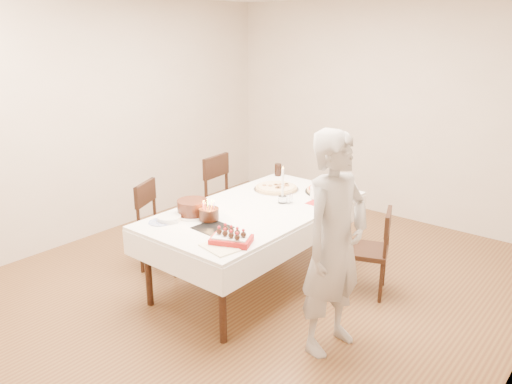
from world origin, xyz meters
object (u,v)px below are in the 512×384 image
Objects in this scene: pizza_white at (276,188)px; pizza_pepperoni at (327,190)px; pasta_bowl at (326,192)px; layer_cake at (193,207)px; person at (334,244)px; strawberry_box at (231,239)px; chair_left_savory at (231,200)px; taper_candle at (283,185)px; dining_table at (256,245)px; cola_glass at (278,170)px; birthday_cake at (209,210)px; chair_left_dessert at (165,226)px; chair_right_savory at (366,251)px.

pizza_white is 0.52m from pizza_pepperoni.
layer_cake is at bearing -120.00° from pasta_bowl.
person is 5.46× the size of strawberry_box.
chair_left_savory is 1.08m from taper_candle.
cola_glass is (-0.48, 0.98, 0.44)m from dining_table.
dining_table is 0.70m from birthday_cake.
chair_left_dessert reaches higher than pizza_white.
pizza_pepperoni is (0.45, 0.26, 0.00)m from pizza_white.
cola_glass is at bearing 116.19° from dining_table.
chair_right_savory is at bearing 38.48° from layer_cake.
taper_candle is at bearing -50.55° from cola_glass.
person is (0.19, -0.91, 0.43)m from chair_right_savory.
person is at bearing 3.25° from birthday_cake.
pizza_white is (0.72, 0.90, 0.32)m from chair_left_dessert.
taper_candle is at bearing -44.68° from pizza_white.
chair_left_dessert is at bearing 165.81° from layer_cake.
cola_glass is at bearing -134.43° from chair_left_savory.
strawberry_box is at bearing -63.87° from cola_glass.
chair_left_dessert is 2.91× the size of strawberry_box.
pasta_bowl reaches higher than dining_table.
chair_left_savory is (-0.83, 0.57, 0.12)m from dining_table.
dining_table is 1.27× the size of person.
dining_table is 12.32× the size of birthday_cake.
pasta_bowl is 1.75× the size of birthday_cake.
chair_right_savory is at bearing -17.98° from pasta_bowl.
chair_left_savory is at bearing 132.14° from strawberry_box.
chair_left_dessert is 1.20m from pizza_white.
chair_left_savory is 1.23m from layer_cake.
person is 1.41m from layer_cake.
strawberry_box is (0.26, -1.01, -0.14)m from taper_candle.
strawberry_box is (0.10, -1.56, 0.02)m from pizza_pepperoni.
layer_cake is at bearing 142.38° from chair_left_dessert.
birthday_cake is (-0.46, -1.16, 0.04)m from pasta_bowl.
person is at bearing -42.06° from cola_glass.
taper_candle is at bearing 104.22° from strawberry_box.
dining_table is 0.94m from pizza_pepperoni.
chair_right_savory is 2.69× the size of pasta_bowl.
chair_left_dessert reaches higher than cola_glass.
strawberry_box is (0.55, -1.30, 0.02)m from pizza_white.
taper_candle is at bearing 62.41° from person.
pizza_pepperoni reaches higher than dining_table.
chair_left_dessert is 1.93× the size of pizza_white.
strawberry_box is at bearing -89.24° from pasta_bowl.
chair_left_savory reaches higher than cola_glass.
pizza_pepperoni is 1.38m from birthday_cake.
birthday_cake reaches higher than cola_glass.
chair_left_savory is at bearing -167.41° from pizza_pepperoni.
strawberry_box is at bearing -134.74° from chair_right_savory.
chair_left_dessert is 0.89m from birthday_cake.
chair_left_dessert is (-1.80, -0.83, 0.04)m from chair_right_savory.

